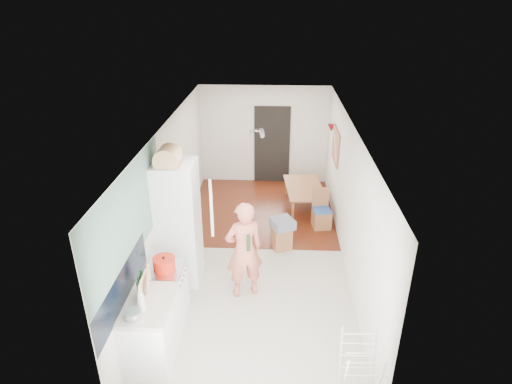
# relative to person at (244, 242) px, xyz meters

# --- Properties ---
(room_shell) EXTENTS (3.20, 7.00, 2.50)m
(room_shell) POSITION_rel_person_xyz_m (0.16, 1.14, 0.26)
(room_shell) COLOR beige
(room_shell) RESTS_ON ground
(floor) EXTENTS (3.20, 7.00, 0.01)m
(floor) POSITION_rel_person_xyz_m (0.16, 1.14, -0.99)
(floor) COLOR #BEB2A1
(floor) RESTS_ON ground
(wood_floor_overlay) EXTENTS (3.20, 3.30, 0.01)m
(wood_floor_overlay) POSITION_rel_person_xyz_m (0.16, 2.99, -0.98)
(wood_floor_overlay) COLOR maroon
(wood_floor_overlay) RESTS_ON room_shell
(sage_wall_panel) EXTENTS (0.02, 3.00, 1.30)m
(sage_wall_panel) POSITION_rel_person_xyz_m (-1.43, -0.86, 0.86)
(sage_wall_panel) COLOR slate
(sage_wall_panel) RESTS_ON room_shell
(tile_splashback) EXTENTS (0.02, 1.90, 0.50)m
(tile_splashback) POSITION_rel_person_xyz_m (-1.42, -1.41, 0.16)
(tile_splashback) COLOR black
(tile_splashback) RESTS_ON room_shell
(doorway_recess) EXTENTS (0.90, 0.04, 2.00)m
(doorway_recess) POSITION_rel_person_xyz_m (0.36, 4.62, 0.01)
(doorway_recess) COLOR black
(doorway_recess) RESTS_ON room_shell
(base_cabinet) EXTENTS (0.60, 0.90, 0.86)m
(base_cabinet) POSITION_rel_person_xyz_m (-1.14, -1.41, -0.56)
(base_cabinet) COLOR white
(base_cabinet) RESTS_ON room_shell
(worktop) EXTENTS (0.62, 0.92, 0.06)m
(worktop) POSITION_rel_person_xyz_m (-1.14, -1.41, -0.10)
(worktop) COLOR beige
(worktop) RESTS_ON room_shell
(range_cooker) EXTENTS (0.60, 0.60, 0.88)m
(range_cooker) POSITION_rel_person_xyz_m (-1.14, -0.66, -0.55)
(range_cooker) COLOR white
(range_cooker) RESTS_ON room_shell
(cooker_top) EXTENTS (0.60, 0.60, 0.04)m
(cooker_top) POSITION_rel_person_xyz_m (-1.14, -0.66, -0.09)
(cooker_top) COLOR #BABABC
(cooker_top) RESTS_ON room_shell
(fridge_housing) EXTENTS (0.66, 0.66, 2.15)m
(fridge_housing) POSITION_rel_person_xyz_m (-1.11, 0.36, 0.09)
(fridge_housing) COLOR white
(fridge_housing) RESTS_ON room_shell
(fridge_door) EXTENTS (0.14, 0.56, 0.70)m
(fridge_door) POSITION_rel_person_xyz_m (-0.50, 0.06, 0.56)
(fridge_door) COLOR white
(fridge_door) RESTS_ON room_shell
(fridge_interior) EXTENTS (0.02, 0.52, 0.66)m
(fridge_interior) POSITION_rel_person_xyz_m (-0.80, 0.36, 0.56)
(fridge_interior) COLOR white
(fridge_interior) RESTS_ON room_shell
(pinboard) EXTENTS (0.03, 0.90, 0.70)m
(pinboard) POSITION_rel_person_xyz_m (1.74, 3.04, 0.56)
(pinboard) COLOR tan
(pinboard) RESTS_ON room_shell
(pinboard_frame) EXTENTS (0.00, 0.94, 0.74)m
(pinboard_frame) POSITION_rel_person_xyz_m (1.73, 3.04, 0.56)
(pinboard_frame) COLOR #975D3B
(pinboard_frame) RESTS_ON room_shell
(wall_sconce) EXTENTS (0.18, 0.18, 0.16)m
(wall_sconce) POSITION_rel_person_xyz_m (1.70, 3.69, 0.76)
(wall_sconce) COLOR maroon
(wall_sconce) RESTS_ON room_shell
(person) EXTENTS (0.84, 0.70, 1.97)m
(person) POSITION_rel_person_xyz_m (0.00, 0.00, 0.00)
(person) COLOR #DA6E57
(person) RESTS_ON floor
(dining_table) EXTENTS (0.81, 1.30, 0.44)m
(dining_table) POSITION_rel_person_xyz_m (1.16, 3.17, -0.77)
(dining_table) COLOR #975D3B
(dining_table) RESTS_ON floor
(dining_chair) EXTENTS (0.41, 0.41, 0.85)m
(dining_chair) POSITION_rel_person_xyz_m (1.45, 2.25, -0.56)
(dining_chair) COLOR #975D3B
(dining_chair) RESTS_ON floor
(stool) EXTENTS (0.43, 0.43, 0.44)m
(stool) POSITION_rel_person_xyz_m (0.61, 1.42, -0.77)
(stool) COLOR #975D3B
(stool) RESTS_ON floor
(grey_drape) EXTENTS (0.53, 0.53, 0.18)m
(grey_drape) POSITION_rel_person_xyz_m (0.62, 1.43, -0.46)
(grey_drape) COLOR gray
(grey_drape) RESTS_ON stool
(drying_rack) EXTENTS (0.43, 0.39, 0.82)m
(drying_rack) POSITION_rel_person_xyz_m (1.54, -1.86, -0.57)
(drying_rack) COLOR white
(drying_rack) RESTS_ON floor
(bread_bin) EXTENTS (0.40, 0.38, 0.21)m
(bread_bin) POSITION_rel_person_xyz_m (-1.15, 0.27, 1.27)
(bread_bin) COLOR #DEAF7B
(bread_bin) RESTS_ON fridge_housing
(red_casserole) EXTENTS (0.38, 0.38, 0.19)m
(red_casserole) POSITION_rel_person_xyz_m (-1.09, -0.68, 0.03)
(red_casserole) COLOR red
(red_casserole) RESTS_ON cooker_top
(steel_pan) EXTENTS (0.24, 0.24, 0.10)m
(steel_pan) POSITION_rel_person_xyz_m (-1.22, -1.70, -0.01)
(steel_pan) COLOR #BABABC
(steel_pan) RESTS_ON worktop
(held_bottle) EXTENTS (0.06, 0.06, 0.27)m
(held_bottle) POSITION_rel_person_xyz_m (0.08, -0.17, 0.09)
(held_bottle) COLOR #173E1B
(held_bottle) RESTS_ON person
(bottle_a) EXTENTS (0.08, 0.08, 0.27)m
(bottle_a) POSITION_rel_person_xyz_m (-1.24, -1.34, 0.07)
(bottle_a) COLOR #173E1B
(bottle_a) RESTS_ON worktop
(bottle_b) EXTENTS (0.08, 0.08, 0.31)m
(bottle_b) POSITION_rel_person_xyz_m (-1.23, -1.25, 0.09)
(bottle_b) COLOR #173E1B
(bottle_b) RESTS_ON worktop
(bottle_c) EXTENTS (0.11, 0.11, 0.22)m
(bottle_c) POSITION_rel_person_xyz_m (-1.16, -1.54, 0.04)
(bottle_c) COLOR silver
(bottle_c) RESTS_ON worktop
(pepper_mill_front) EXTENTS (0.07, 0.07, 0.24)m
(pepper_mill_front) POSITION_rel_person_xyz_m (-1.21, -1.11, 0.05)
(pepper_mill_front) COLOR #DEAF7B
(pepper_mill_front) RESTS_ON worktop
(pepper_mill_back) EXTENTS (0.06, 0.06, 0.21)m
(pepper_mill_back) POSITION_rel_person_xyz_m (-1.25, -0.93, 0.04)
(pepper_mill_back) COLOR #DEAF7B
(pepper_mill_back) RESTS_ON worktop
(chopping_boards) EXTENTS (0.11, 0.31, 0.41)m
(chopping_boards) POSITION_rel_person_xyz_m (-1.18, -1.39, 0.14)
(chopping_boards) COLOR #DEAF7B
(chopping_boards) RESTS_ON worktop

